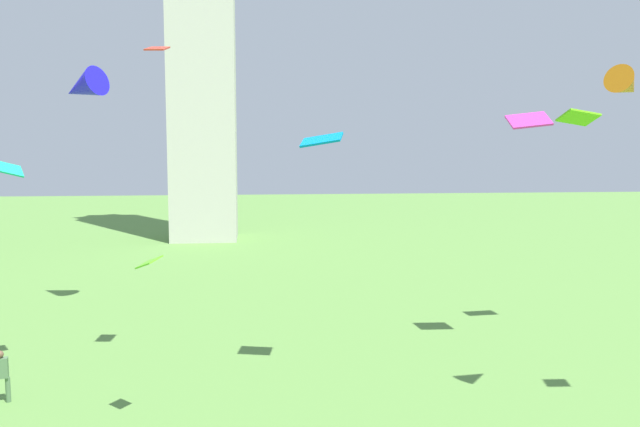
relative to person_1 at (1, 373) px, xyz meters
The scene contains 9 objects.
person_1 is the anchor object (origin of this frame).
kite_flying_0 12.53m from the person_1, 22.64° to the left, with size 0.83×1.09×0.31m.
kite_flying_1 25.50m from the person_1, 13.35° to the left, with size 1.79×1.26×0.75m.
kite_flying_3 22.08m from the person_1, ahead, with size 1.69×1.20×0.81m.
kite_flying_4 13.62m from the person_1, ahead, with size 1.66×1.41×0.61m.
kite_flying_5 7.40m from the person_1, 26.42° to the right, with size 0.89×0.96×0.45m.
kite_flying_6 16.46m from the person_1, 90.61° to the left, with size 3.01×2.72×2.11m.
kite_flying_7 7.41m from the person_1, 100.37° to the left, with size 1.23×1.29×0.73m.
kite_flying_8 22.17m from the person_1, 10.66° to the right, with size 1.66×1.55×1.17m.
Camera 1 is at (-2.51, -3.02, 8.53)m, focal length 35.22 mm.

